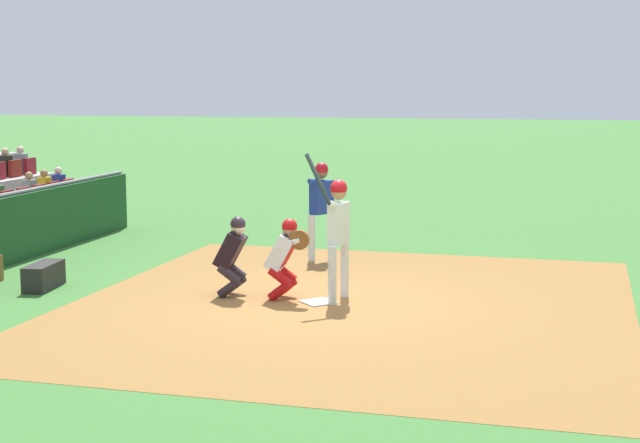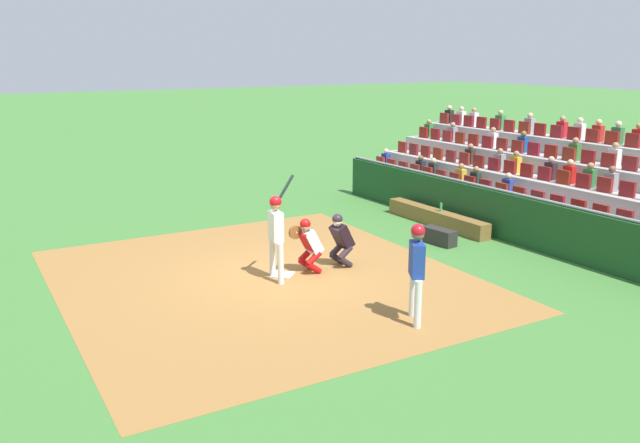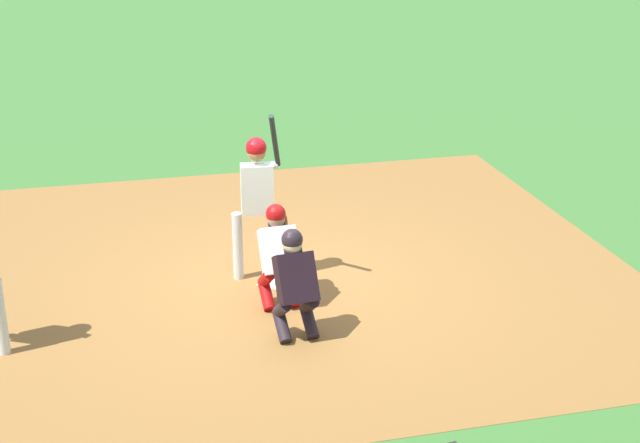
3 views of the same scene
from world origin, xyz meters
The scene contains 12 objects.
ground_plane centered at (0.00, 0.00, 0.00)m, with size 160.00×160.00×0.00m, color #3D7332.
infield_dirt_patch centered at (0.00, 0.50, 0.00)m, with size 9.20×8.20×0.01m, color olive.
home_plate_marker centered at (0.00, 0.00, 0.02)m, with size 0.44×0.44×0.02m, color white.
batter_at_plate centered at (-0.21, 0.25, 1.16)m, with size 0.67×0.65×2.25m.
catcher_crouching centered at (-0.14, -0.56, 0.71)m, with size 0.47×0.72×1.27m.
home_plate_umpire centered at (-0.15, -1.41, 0.69)m, with size 0.48×0.50×1.27m.
dugout_wall centered at (0.00, -6.32, 0.63)m, with size 12.89×0.24×1.32m.
dugout_bench centered at (1.56, -5.77, 0.22)m, with size 3.86×0.40×0.44m, color brown.
water_bottle_on_bench centered at (1.40, -5.79, 0.56)m, with size 0.07×0.07×0.25m, color green.
equipment_duffel_bag centered at (0.08, -4.56, 0.21)m, with size 0.94×0.36×0.41m, color #282623.
on_deck_batter centered at (-3.52, -0.83, 1.13)m, with size 0.64×0.45×1.84m.
bleacher_stand centered at (-0.02, -10.72, 0.80)m, with size 17.15×4.18×2.75m.
Camera 2 is at (-12.02, 6.34, 4.69)m, focal length 36.52 mm.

